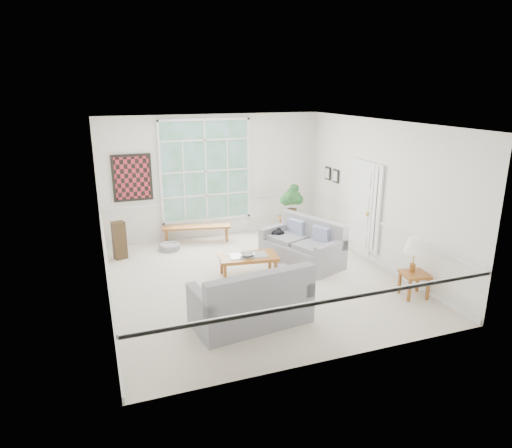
# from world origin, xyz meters

# --- Properties ---
(floor) EXTENTS (5.50, 6.00, 0.01)m
(floor) POSITION_xyz_m (0.00, 0.00, -0.01)
(floor) COLOR beige
(floor) RESTS_ON ground
(ceiling) EXTENTS (5.50, 6.00, 0.02)m
(ceiling) POSITION_xyz_m (0.00, 0.00, 3.00)
(ceiling) COLOR white
(ceiling) RESTS_ON ground
(wall_back) EXTENTS (5.50, 0.02, 3.00)m
(wall_back) POSITION_xyz_m (0.00, 3.00, 1.50)
(wall_back) COLOR white
(wall_back) RESTS_ON ground
(wall_front) EXTENTS (5.50, 0.02, 3.00)m
(wall_front) POSITION_xyz_m (0.00, -3.00, 1.50)
(wall_front) COLOR white
(wall_front) RESTS_ON ground
(wall_left) EXTENTS (0.02, 6.00, 3.00)m
(wall_left) POSITION_xyz_m (-2.75, 0.00, 1.50)
(wall_left) COLOR white
(wall_left) RESTS_ON ground
(wall_right) EXTENTS (0.02, 6.00, 3.00)m
(wall_right) POSITION_xyz_m (2.75, 0.00, 1.50)
(wall_right) COLOR white
(wall_right) RESTS_ON ground
(window_back) EXTENTS (2.30, 0.08, 2.40)m
(window_back) POSITION_xyz_m (-0.20, 2.96, 1.65)
(window_back) COLOR white
(window_back) RESTS_ON wall_back
(entry_door) EXTENTS (0.08, 0.90, 2.10)m
(entry_door) POSITION_xyz_m (2.71, 0.60, 1.05)
(entry_door) COLOR white
(entry_door) RESTS_ON floor
(door_sidelight) EXTENTS (0.08, 0.26, 1.90)m
(door_sidelight) POSITION_xyz_m (2.71, -0.03, 1.15)
(door_sidelight) COLOR white
(door_sidelight) RESTS_ON wall_right
(wall_art) EXTENTS (0.90, 0.06, 1.10)m
(wall_art) POSITION_xyz_m (-1.95, 2.95, 1.60)
(wall_art) COLOR #5B1920
(wall_art) RESTS_ON wall_back
(wall_frame_near) EXTENTS (0.04, 0.26, 0.32)m
(wall_frame_near) POSITION_xyz_m (2.71, 1.75, 1.55)
(wall_frame_near) COLOR black
(wall_frame_near) RESTS_ON wall_right
(wall_frame_far) EXTENTS (0.04, 0.26, 0.32)m
(wall_frame_far) POSITION_xyz_m (2.71, 2.15, 1.55)
(wall_frame_far) COLOR black
(wall_frame_far) RESTS_ON wall_right
(loveseat_right) EXTENTS (1.49, 1.95, 0.94)m
(loveseat_right) POSITION_xyz_m (1.21, 0.43, 0.47)
(loveseat_right) COLOR gray
(loveseat_right) RESTS_ON floor
(loveseat_front) EXTENTS (1.92, 1.16, 0.98)m
(loveseat_front) POSITION_xyz_m (-0.65, -1.62, 0.49)
(loveseat_front) COLOR gray
(loveseat_front) RESTS_ON floor
(coffee_table) EXTENTS (1.22, 0.77, 0.43)m
(coffee_table) POSITION_xyz_m (-0.08, 0.16, 0.21)
(coffee_table) COLOR brown
(coffee_table) RESTS_ON floor
(pewter_bowl) EXTENTS (0.40, 0.40, 0.08)m
(pewter_bowl) POSITION_xyz_m (-0.10, 0.13, 0.47)
(pewter_bowl) COLOR #95959A
(pewter_bowl) RESTS_ON coffee_table
(window_bench) EXTENTS (1.67, 0.65, 0.38)m
(window_bench) POSITION_xyz_m (-0.57, 2.60, 0.19)
(window_bench) COLOR brown
(window_bench) RESTS_ON floor
(end_table) EXTENTS (0.60, 0.60, 0.52)m
(end_table) POSITION_xyz_m (1.77, 2.13, 0.26)
(end_table) COLOR brown
(end_table) RESTS_ON floor
(houseplant) EXTENTS (0.48, 0.48, 0.82)m
(houseplant) POSITION_xyz_m (1.74, 2.12, 0.93)
(houseplant) COLOR #235427
(houseplant) RESTS_ON end_table
(side_table) EXTENTS (0.51, 0.51, 0.45)m
(side_table) POSITION_xyz_m (2.40, -1.73, 0.23)
(side_table) COLOR brown
(side_table) RESTS_ON floor
(table_lamp) EXTENTS (0.41, 0.41, 0.64)m
(table_lamp) POSITION_xyz_m (2.40, -1.66, 0.77)
(table_lamp) COLOR white
(table_lamp) RESTS_ON side_table
(pet_bed) EXTENTS (0.59, 0.59, 0.14)m
(pet_bed) POSITION_xyz_m (-1.29, 2.24, 0.07)
(pet_bed) COLOR gray
(pet_bed) RESTS_ON floor
(floor_speaker) EXTENTS (0.31, 0.27, 0.84)m
(floor_speaker) POSITION_xyz_m (-2.40, 2.03, 0.42)
(floor_speaker) COLOR #3A2A18
(floor_speaker) RESTS_ON floor
(cat) EXTENTS (0.35, 0.29, 0.14)m
(cat) POSITION_xyz_m (0.89, 0.96, 0.55)
(cat) COLOR black
(cat) RESTS_ON loveseat_right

